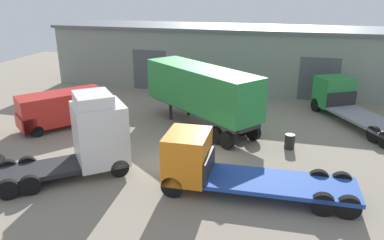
# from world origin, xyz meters

# --- Properties ---
(ground_plane) EXTENTS (60.00, 60.00, 0.00)m
(ground_plane) POSITION_xyz_m (0.00, 0.00, 0.00)
(ground_plane) COLOR gray
(warehouse_building) EXTENTS (34.01, 6.61, 5.58)m
(warehouse_building) POSITION_xyz_m (0.00, 17.05, 2.80)
(warehouse_building) COLOR gray
(warehouse_building) RESTS_ON ground_plane
(tractor_unit_white) EXTENTS (6.29, 5.82, 4.12)m
(tractor_unit_white) POSITION_xyz_m (-4.31, -2.11, 1.94)
(tractor_unit_white) COLOR silver
(tractor_unit_white) RESTS_ON ground_plane
(container_trailer_green) EXTENTS (8.82, 7.62, 4.06)m
(container_trailer_green) POSITION_xyz_m (-0.50, 5.55, 2.58)
(container_trailer_green) COLOR #28843D
(container_trailer_green) RESTS_ON ground_plane
(flatbed_truck_green) EXTENTS (6.23, 8.39, 2.71)m
(flatbed_truck_green) POSITION_xyz_m (8.95, 10.06, 1.29)
(flatbed_truck_green) COLOR #28843D
(flatbed_truck_green) RESTS_ON ground_plane
(flatbed_truck_orange) EXTENTS (8.63, 2.64, 2.71)m
(flatbed_truck_orange) POSITION_xyz_m (2.13, -2.36, 1.28)
(flatbed_truck_orange) COLOR orange
(flatbed_truck_orange) RESTS_ON ground_plane
(delivery_van_red) EXTENTS (5.07, 5.57, 2.37)m
(delivery_van_red) POSITION_xyz_m (-9.63, 3.13, 1.31)
(delivery_van_red) COLOR red
(delivery_van_red) RESTS_ON ground_plane
(oil_drum) EXTENTS (0.58, 0.58, 0.88)m
(oil_drum) POSITION_xyz_m (5.34, 3.36, 0.44)
(oil_drum) COLOR black
(oil_drum) RESTS_ON ground_plane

